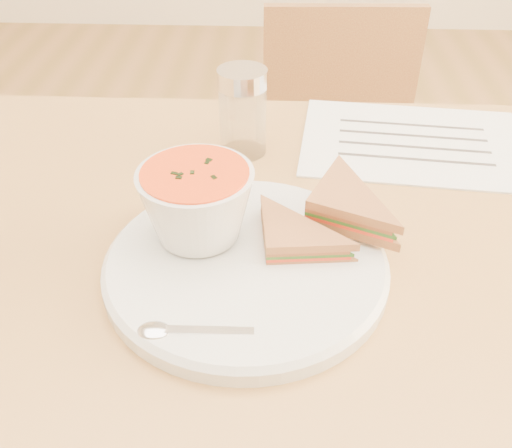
# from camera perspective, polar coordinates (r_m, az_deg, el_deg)

# --- Properties ---
(dining_table) EXTENTS (1.00, 0.70, 0.75)m
(dining_table) POSITION_cam_1_polar(r_m,az_deg,el_deg) (0.96, 1.30, -18.28)
(dining_table) COLOR brown
(dining_table) RESTS_ON floor
(chair_far) EXTENTS (0.37, 0.37, 0.80)m
(chair_far) POSITION_cam_1_polar(r_m,az_deg,el_deg) (1.35, 8.21, 2.28)
(chair_far) COLOR brown
(chair_far) RESTS_ON floor
(plate) EXTENTS (0.31, 0.31, 0.02)m
(plate) POSITION_cam_1_polar(r_m,az_deg,el_deg) (0.62, -1.01, -4.19)
(plate) COLOR silver
(plate) RESTS_ON dining_table
(soup_bowl) EXTENTS (0.16, 0.16, 0.09)m
(soup_bowl) POSITION_cam_1_polar(r_m,az_deg,el_deg) (0.62, -5.90, 1.70)
(soup_bowl) COLOR silver
(soup_bowl) RESTS_ON plate
(sandwich_half_a) EXTENTS (0.11, 0.11, 0.03)m
(sandwich_half_a) POSITION_cam_1_polar(r_m,az_deg,el_deg) (0.59, 1.03, -3.51)
(sandwich_half_a) COLOR #AD663D
(sandwich_half_a) RESTS_ON plate
(sandwich_half_b) EXTENTS (0.14, 0.14, 0.03)m
(sandwich_half_b) POSITION_cam_1_polar(r_m,az_deg,el_deg) (0.63, 4.88, 1.08)
(sandwich_half_b) COLOR #AD663D
(sandwich_half_b) RESTS_ON plate
(spoon) EXTENTS (0.16, 0.04, 0.01)m
(spoon) POSITION_cam_1_polar(r_m,az_deg,el_deg) (0.54, -5.09, -10.64)
(spoon) COLOR silver
(spoon) RESTS_ON plate
(paper_menu) EXTENTS (0.35, 0.27, 0.00)m
(paper_menu) POSITION_cam_1_polar(r_m,az_deg,el_deg) (0.89, 15.44, 7.91)
(paper_menu) COLOR white
(paper_menu) RESTS_ON dining_table
(condiment_shaker) EXTENTS (0.08, 0.08, 0.12)m
(condiment_shaker) POSITION_cam_1_polar(r_m,az_deg,el_deg) (0.81, -1.33, 11.11)
(condiment_shaker) COLOR silver
(condiment_shaker) RESTS_ON dining_table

